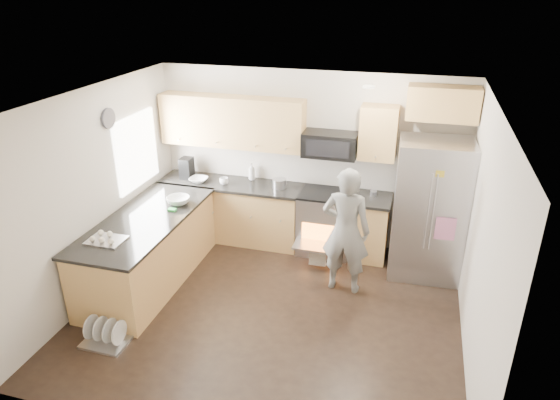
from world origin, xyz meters
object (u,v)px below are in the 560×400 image
(stove_range, at_px, (326,209))
(refrigerator, at_px, (429,210))
(dish_rack, at_px, (106,336))
(person, at_px, (346,231))

(stove_range, bearing_deg, refrigerator, -9.70)
(dish_rack, bearing_deg, person, 37.09)
(person, bearing_deg, refrigerator, -142.71)
(refrigerator, height_order, dish_rack, refrigerator)
(stove_range, xyz_separation_m, dish_rack, (-1.95, -2.73, -0.59))
(refrigerator, xyz_separation_m, person, (-0.99, -0.70, -0.11))
(refrigerator, xyz_separation_m, dish_rack, (-3.37, -2.49, -0.86))
(refrigerator, distance_m, person, 1.22)
(stove_range, height_order, refrigerator, refrigerator)
(refrigerator, relative_size, person, 1.12)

